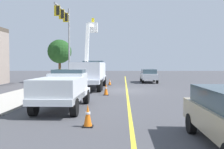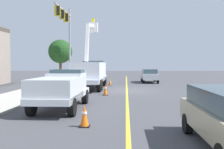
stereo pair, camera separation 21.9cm
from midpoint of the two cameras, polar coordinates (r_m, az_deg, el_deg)
The scene contains 11 objects.
ground at distance 22.43m, azimuth 3.62°, elevation -3.68°, with size 120.00×120.00×0.00m, color #47474C.
sidewalk_far_side at distance 23.64m, azimuth -15.39°, elevation -3.30°, with size 60.00×3.60×0.12m, color #B2ADA3.
lane_centre_stripe at distance 22.43m, azimuth 3.62°, elevation -3.67°, with size 50.00×0.16×0.01m, color yellow.
utility_bucket_truck at distance 24.44m, azimuth -4.58°, elevation 0.61°, with size 8.26×2.76×6.86m.
service_pickup_truck at distance 13.62m, azimuth -10.85°, elevation -3.00°, with size 5.65×2.30×2.06m.
passing_minivan at distance 32.47m, azimuth 8.59°, elevation -0.07°, with size 4.85×2.05×1.69m.
traffic_cone_leading at distance 9.80m, azimuth -5.57°, elevation -9.22°, with size 0.40×0.40×0.86m.
traffic_cone_mid_front at distance 19.29m, azimuth -1.14°, elevation -3.38°, with size 0.40×0.40×0.89m.
traffic_cone_mid_rear at distance 28.19m, azimuth -0.21°, elevation -1.70°, with size 0.40×0.40×0.71m.
traffic_signal_mast at distance 28.76m, azimuth -10.06°, elevation 10.02°, with size 6.35×0.65×8.82m.
street_tree_right at distance 32.37m, azimuth -11.35°, elevation 5.05°, with size 2.96×2.96×5.39m.
Camera 2 is at (-22.29, 0.65, 2.41)m, focal length 40.67 mm.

